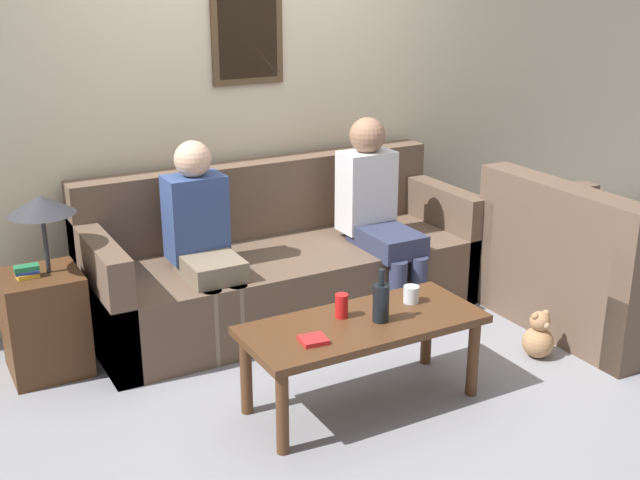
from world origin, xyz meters
name	(u,v)px	position (x,y,z in m)	size (l,w,h in m)	color
ground_plane	(325,344)	(0.00, 0.00, 0.00)	(16.00, 16.00, 0.00)	gray
wall_back	(246,99)	(0.00, 1.04, 1.30)	(9.00, 0.08, 2.60)	beige
couch_main	(282,265)	(0.00, 0.56, 0.32)	(2.45, 0.93, 0.93)	brown
couch_side	(593,275)	(1.59, -0.53, 0.32)	(0.93, 1.23, 0.93)	brown
coffee_table	(363,333)	(-0.17, -0.68, 0.39)	(1.22, 0.52, 0.46)	#4C2D19
side_table_with_lamp	(45,310)	(-1.48, 0.46, 0.36)	(0.43, 0.41, 1.00)	#4C2D19
wine_bottle	(381,302)	(-0.09, -0.72, 0.56)	(0.08, 0.08, 0.27)	black
drinking_glass	(411,294)	(0.18, -0.60, 0.50)	(0.08, 0.08, 0.09)	silver
book_stack	(313,340)	(-0.49, -0.77, 0.47)	(0.13, 0.13, 0.02)	red
soda_can	(342,306)	(-0.23, -0.59, 0.52)	(0.07, 0.07, 0.12)	red
person_left	(203,237)	(-0.58, 0.39, 0.65)	(0.34, 0.57, 1.19)	#756651
person_right	(377,208)	(0.56, 0.33, 0.67)	(0.34, 0.67, 1.22)	#2D334C
teddy_bear	(538,337)	(0.98, -0.73, 0.12)	(0.18, 0.18, 0.28)	#A87A51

